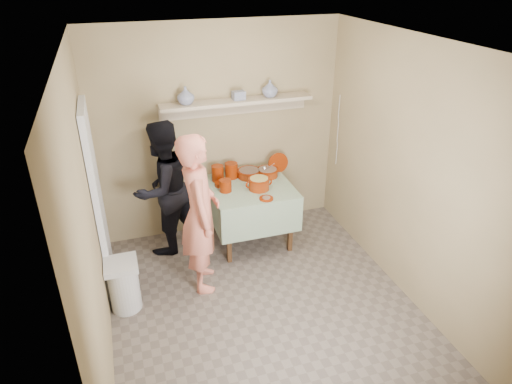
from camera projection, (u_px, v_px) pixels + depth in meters
name	position (u px, v px, depth m)	size (l,w,h in m)	color
ground	(265.00, 309.00, 4.65)	(3.50, 3.50, 0.00)	#675A51
tile_panel	(98.00, 202.00, 4.59)	(0.06, 0.70, 2.00)	silver
plate_stack_a	(218.00, 173.00, 5.53)	(0.15, 0.15, 0.20)	#6E1A04
plate_stack_b	(231.00, 170.00, 5.61)	(0.16, 0.16, 0.19)	#6E1A04
bowl_stack	(225.00, 186.00, 5.29)	(0.14, 0.14, 0.14)	#6E1A04
empty_bowl	(221.00, 184.00, 5.44)	(0.15, 0.15, 0.04)	#6E1A04
propped_lid	(278.00, 163.00, 5.75)	(0.26, 0.26, 0.02)	#6E1A04
vase_right	(270.00, 89.00, 5.35)	(0.19, 0.19, 0.20)	navy
vase_left	(186.00, 96.00, 5.08)	(0.19, 0.19, 0.20)	navy
ceramic_box	(239.00, 95.00, 5.26)	(0.14, 0.10, 0.10)	navy
person_cook	(200.00, 214.00, 4.64)	(0.63, 0.41, 1.73)	#DF7560
person_helper	(163.00, 188.00, 5.27)	(0.79, 0.61, 1.62)	black
room_shell	(266.00, 164.00, 3.91)	(3.04, 3.54, 2.62)	#9B875F
serving_table	(250.00, 194.00, 5.51)	(0.97, 0.97, 0.76)	#4C2D16
cazuela_meat_a	(249.00, 173.00, 5.63)	(0.30, 0.30, 0.10)	maroon
cazuela_meat_b	(267.00, 172.00, 5.66)	(0.28, 0.28, 0.10)	maroon
ladle	(265.00, 168.00, 5.63)	(0.08, 0.26, 0.19)	silver
cazuela_rice	(259.00, 183.00, 5.33)	(0.33, 0.25, 0.14)	maroon
front_plate	(266.00, 198.00, 5.14)	(0.16, 0.16, 0.03)	#6E1A04
wall_shelf	(236.00, 103.00, 5.33)	(1.80, 0.25, 0.21)	tan
trash_bin	(124.00, 285.00, 4.54)	(0.32, 0.32, 0.56)	silver
electrical_cord	(338.00, 131.00, 5.73)	(0.01, 0.05, 0.90)	silver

